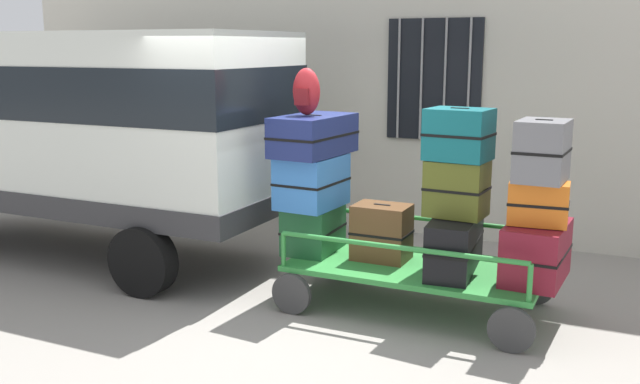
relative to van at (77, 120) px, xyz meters
The scene contains 16 objects.
ground_plane 3.39m from the van, ahead, with size 40.00×40.00×0.00m, color gray.
building_wall 4.11m from the van, 41.89° to the left, with size 12.00×0.38×5.00m.
van is the anchor object (origin of this frame).
luggage_cart 4.30m from the van, ahead, with size 2.35×1.26×0.43m.
cart_railing 4.22m from the van, ahead, with size 2.24×1.12×0.33m.
suitcase_left_bottom 3.20m from the van, ahead, with size 0.48×0.67×0.45m.
suitcase_left_middle 3.10m from the van, ahead, with size 0.55×0.72×0.50m.
suitcase_left_top 3.06m from the van, ahead, with size 0.58×0.97×0.38m.
suitcase_midleft_bottom 3.87m from the van, ahead, with size 0.52×0.38×0.53m.
suitcase_center_bottom 4.57m from the van, ahead, with size 0.47×1.07×0.50m.
suitcase_center_middle 4.49m from the van, ahead, with size 0.54×0.43×0.50m.
suitcase_center_top 4.48m from the van, ahead, with size 0.58×0.48×0.45m.
suitcase_midright_bottom 5.26m from the van, ahead, with size 0.52×0.80×0.51m.
suitcase_midright_middle 5.20m from the van, ahead, with size 0.51×0.34×0.37m.
suitcase_midright_top 5.18m from the van, ahead, with size 0.42×0.54×0.52m.
backpack 3.05m from the van, ahead, with size 0.27×0.22×0.44m.
Camera 1 is at (2.99, -5.93, 2.41)m, focal length 39.64 mm.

